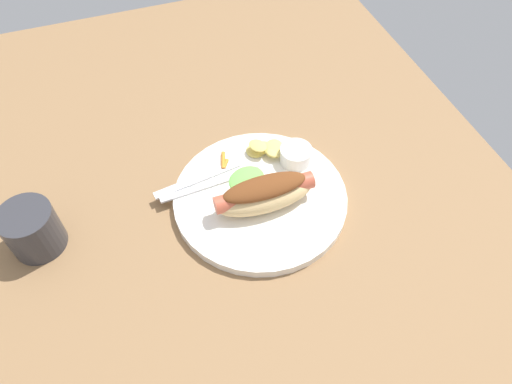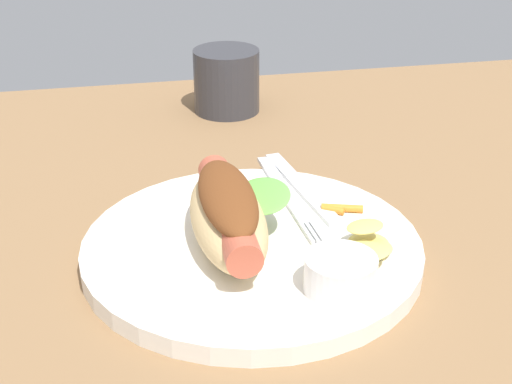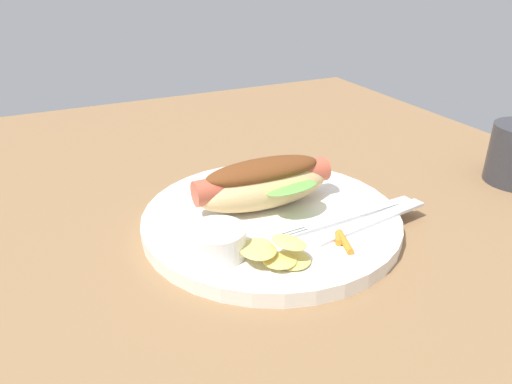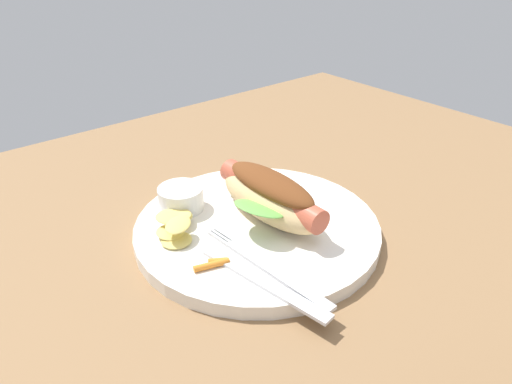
% 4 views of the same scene
% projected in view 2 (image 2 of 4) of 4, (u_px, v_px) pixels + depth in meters
% --- Properties ---
extents(ground_plane, '(1.20, 0.90, 0.02)m').
position_uv_depth(ground_plane, '(288.00, 252.00, 0.66)').
color(ground_plane, olive).
extents(plate, '(0.28, 0.28, 0.02)m').
position_uv_depth(plate, '(252.00, 250.00, 0.63)').
color(plate, white).
rests_on(plate, ground_plane).
extents(hot_dog, '(0.09, 0.16, 0.05)m').
position_uv_depth(hot_dog, '(229.00, 213.00, 0.61)').
color(hot_dog, '#DBB77A').
rests_on(hot_dog, plate).
extents(sauce_ramekin, '(0.05, 0.05, 0.03)m').
position_uv_depth(sauce_ramekin, '(340.00, 274.00, 0.56)').
color(sauce_ramekin, white).
rests_on(sauce_ramekin, plate).
extents(fork, '(0.02, 0.17, 0.00)m').
position_uv_depth(fork, '(287.00, 195.00, 0.70)').
color(fork, silver).
rests_on(fork, plate).
extents(knife, '(0.04, 0.15, 0.00)m').
position_uv_depth(knife, '(301.00, 187.00, 0.71)').
color(knife, silver).
rests_on(knife, plate).
extents(chips_pile, '(0.06, 0.07, 0.02)m').
position_uv_depth(chips_pile, '(365.00, 245.00, 0.60)').
color(chips_pile, '#DFC966').
rests_on(chips_pile, plate).
extents(carrot_garnish, '(0.04, 0.02, 0.01)m').
position_uv_depth(carrot_garnish, '(339.00, 209.00, 0.67)').
color(carrot_garnish, orange).
rests_on(carrot_garnish, plate).
extents(drinking_cup, '(0.08, 0.08, 0.08)m').
position_uv_depth(drinking_cup, '(227.00, 81.00, 0.93)').
color(drinking_cup, '#333338').
rests_on(drinking_cup, ground_plane).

